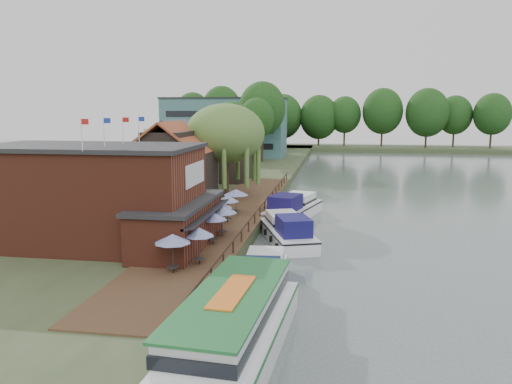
# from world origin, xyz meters

# --- Properties ---
(ground) EXTENTS (260.00, 260.00, 0.00)m
(ground) POSITION_xyz_m (0.00, 0.00, 0.00)
(ground) COLOR #495453
(ground) RESTS_ON ground
(land_bank) EXTENTS (50.00, 140.00, 1.00)m
(land_bank) POSITION_xyz_m (-30.00, 35.00, 0.50)
(land_bank) COLOR #384728
(land_bank) RESTS_ON ground
(quay_deck) EXTENTS (6.00, 50.00, 0.10)m
(quay_deck) POSITION_xyz_m (-8.00, 10.00, 1.05)
(quay_deck) COLOR #47301E
(quay_deck) RESTS_ON land_bank
(quay_rail) EXTENTS (0.20, 49.00, 1.00)m
(quay_rail) POSITION_xyz_m (-5.30, 10.50, 1.50)
(quay_rail) COLOR black
(quay_rail) RESTS_ON land_bank
(pub) EXTENTS (20.00, 11.00, 7.30)m
(pub) POSITION_xyz_m (-14.00, -1.00, 4.65)
(pub) COLOR maroon
(pub) RESTS_ON land_bank
(hotel_block) EXTENTS (25.40, 12.40, 12.30)m
(hotel_block) POSITION_xyz_m (-22.00, 70.00, 7.15)
(hotel_block) COLOR #38666B
(hotel_block) RESTS_ON land_bank
(cottage_a) EXTENTS (8.60, 7.60, 8.50)m
(cottage_a) POSITION_xyz_m (-15.00, 14.00, 5.25)
(cottage_a) COLOR black
(cottage_a) RESTS_ON land_bank
(cottage_b) EXTENTS (9.60, 8.60, 8.50)m
(cottage_b) POSITION_xyz_m (-18.00, 24.00, 5.25)
(cottage_b) COLOR beige
(cottage_b) RESTS_ON land_bank
(cottage_c) EXTENTS (7.60, 7.60, 8.50)m
(cottage_c) POSITION_xyz_m (-14.00, 33.00, 5.25)
(cottage_c) COLOR black
(cottage_c) RESTS_ON land_bank
(willow) EXTENTS (8.60, 8.60, 10.43)m
(willow) POSITION_xyz_m (-10.50, 19.00, 6.21)
(willow) COLOR #476B2D
(willow) RESTS_ON land_bank
(umbrella_0) EXTENTS (2.20, 2.20, 2.38)m
(umbrella_0) POSITION_xyz_m (-7.97, -6.67, 2.29)
(umbrella_0) COLOR navy
(umbrella_0) RESTS_ON quay_deck
(umbrella_1) EXTENTS (1.95, 1.95, 2.38)m
(umbrella_1) POSITION_xyz_m (-6.88, -4.81, 2.29)
(umbrella_1) COLOR navy
(umbrella_1) RESTS_ON quay_deck
(umbrella_2) EXTENTS (2.10, 2.10, 2.38)m
(umbrella_2) POSITION_xyz_m (-7.18, -0.11, 2.29)
(umbrella_2) COLOR navy
(umbrella_2) RESTS_ON quay_deck
(umbrella_3) EXTENTS (2.38, 2.38, 2.38)m
(umbrella_3) POSITION_xyz_m (-7.06, 2.32, 2.29)
(umbrella_3) COLOR navy
(umbrella_3) RESTS_ON quay_deck
(umbrella_4) EXTENTS (2.21, 2.21, 2.38)m
(umbrella_4) POSITION_xyz_m (-7.72, 4.10, 2.29)
(umbrella_4) COLOR navy
(umbrella_4) RESTS_ON quay_deck
(umbrella_5) EXTENTS (2.00, 2.00, 2.38)m
(umbrella_5) POSITION_xyz_m (-7.68, 7.06, 2.29)
(umbrella_5) COLOR navy
(umbrella_5) RESTS_ON quay_deck
(umbrella_6) EXTENTS (2.35, 2.35, 2.38)m
(umbrella_6) POSITION_xyz_m (-7.63, 10.43, 2.29)
(umbrella_6) COLOR #1F1A92
(umbrella_6) RESTS_ON quay_deck
(cruiser_0) EXTENTS (3.76, 9.76, 2.31)m
(cruiser_0) POSITION_xyz_m (-2.66, -5.89, 1.15)
(cruiser_0) COLOR silver
(cruiser_0) RESTS_ON ground
(cruiser_1) EXTENTS (6.56, 10.83, 2.52)m
(cruiser_1) POSITION_xyz_m (-2.33, 5.45, 1.26)
(cruiser_1) COLOR white
(cruiser_1) RESTS_ON ground
(cruiser_2) EXTENTS (6.28, 11.38, 2.66)m
(cruiser_2) POSITION_xyz_m (-2.70, 14.68, 1.33)
(cruiser_2) COLOR white
(cruiser_2) RESTS_ON ground
(tour_boat) EXTENTS (5.00, 14.52, 3.12)m
(tour_boat) POSITION_xyz_m (-2.82, -14.92, 1.56)
(tour_boat) COLOR silver
(tour_boat) RESTS_ON ground
(swan) EXTENTS (0.44, 0.44, 0.44)m
(swan) POSITION_xyz_m (-4.50, -12.99, 0.22)
(swan) COLOR white
(swan) RESTS_ON ground
(bank_tree_0) EXTENTS (6.13, 6.13, 11.03)m
(bank_tree_0) POSITION_xyz_m (-14.30, 40.71, 6.52)
(bank_tree_0) COLOR #143811
(bank_tree_0) RESTS_ON land_bank
(bank_tree_1) EXTENTS (6.13, 6.13, 11.78)m
(bank_tree_1) POSITION_xyz_m (-12.40, 51.91, 6.89)
(bank_tree_1) COLOR #143811
(bank_tree_1) RESTS_ON land_bank
(bank_tree_2) EXTENTS (8.76, 8.76, 14.99)m
(bank_tree_2) POSITION_xyz_m (-12.53, 59.46, 8.50)
(bank_tree_2) COLOR #143811
(bank_tree_2) RESTS_ON land_bank
(bank_tree_3) EXTENTS (8.83, 8.83, 12.60)m
(bank_tree_3) POSITION_xyz_m (-13.82, 76.45, 7.30)
(bank_tree_3) COLOR #143811
(bank_tree_3) RESTS_ON land_bank
(bank_tree_4) EXTENTS (7.49, 7.49, 13.21)m
(bank_tree_4) POSITION_xyz_m (-11.75, 87.42, 7.60)
(bank_tree_4) COLOR #143811
(bank_tree_4) RESTS_ON land_bank
(bank_tree_5) EXTENTS (7.48, 7.48, 10.88)m
(bank_tree_5) POSITION_xyz_m (-14.17, 93.38, 6.44)
(bank_tree_5) COLOR #143811
(bank_tree_5) RESTS_ON land_bank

